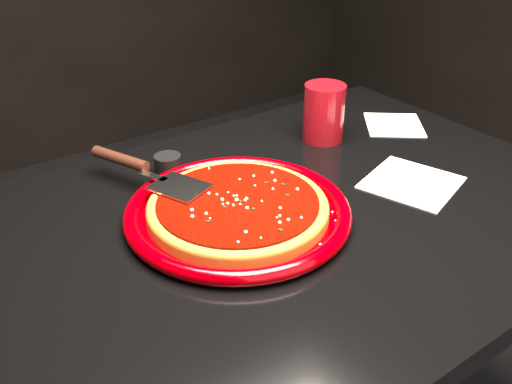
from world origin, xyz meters
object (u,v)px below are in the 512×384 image
plate (238,212)px  cup (324,113)px  ramekin (168,165)px  pizza_server (148,170)px  table (273,369)px

plate → cup: cup is taller
plate → ramekin: size_ratio=7.35×
plate → cup: (0.34, 0.16, 0.05)m
pizza_server → ramekin: pizza_server is taller
cup → table: bearing=-145.0°
plate → ramekin: (-0.02, 0.22, 0.01)m
plate → ramekin: ramekin is taller
cup → pizza_server: bearing=178.9°
cup → ramekin: cup is taller
table → cup: cup is taller
table → ramekin: size_ratio=22.62×
table → pizza_server: 0.49m
table → plate: 0.40m
cup → ramekin: 0.36m
plate → pizza_server: bearing=115.0°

